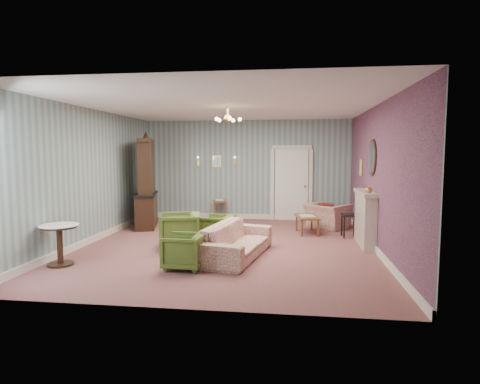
# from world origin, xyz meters

# --- Properties ---
(floor) EXTENTS (7.00, 7.00, 0.00)m
(floor) POSITION_xyz_m (0.00, 0.00, 0.00)
(floor) COLOR #89544F
(floor) RESTS_ON ground
(ceiling) EXTENTS (7.00, 7.00, 0.00)m
(ceiling) POSITION_xyz_m (0.00, 0.00, 2.90)
(ceiling) COLOR white
(ceiling) RESTS_ON ground
(wall_back) EXTENTS (6.00, 0.00, 6.00)m
(wall_back) POSITION_xyz_m (0.00, 3.50, 1.45)
(wall_back) COLOR slate
(wall_back) RESTS_ON ground
(wall_front) EXTENTS (6.00, 0.00, 6.00)m
(wall_front) POSITION_xyz_m (0.00, -3.50, 1.45)
(wall_front) COLOR slate
(wall_front) RESTS_ON ground
(wall_left) EXTENTS (0.00, 7.00, 7.00)m
(wall_left) POSITION_xyz_m (-3.00, 0.00, 1.45)
(wall_left) COLOR slate
(wall_left) RESTS_ON ground
(wall_right) EXTENTS (0.00, 7.00, 7.00)m
(wall_right) POSITION_xyz_m (3.00, 0.00, 1.45)
(wall_right) COLOR slate
(wall_right) RESTS_ON ground
(wall_right_floral) EXTENTS (0.00, 7.00, 7.00)m
(wall_right_floral) POSITION_xyz_m (2.98, 0.00, 1.45)
(wall_right_floral) COLOR #AE5769
(wall_right_floral) RESTS_ON ground
(door) EXTENTS (1.12, 0.12, 2.16)m
(door) POSITION_xyz_m (1.30, 3.46, 1.08)
(door) COLOR white
(door) RESTS_ON floor
(olive_chair_a) EXTENTS (0.63, 0.67, 0.65)m
(olive_chair_a) POSITION_xyz_m (-0.47, -1.78, 0.33)
(olive_chair_a) COLOR #4A6322
(olive_chair_a) RESTS_ON floor
(olive_chair_b) EXTENTS (0.88, 0.92, 0.80)m
(olive_chair_b) POSITION_xyz_m (-0.94, -0.36, 0.40)
(olive_chair_b) COLOR #4A6322
(olive_chair_b) RESTS_ON floor
(olive_chair_c) EXTENTS (0.71, 0.74, 0.66)m
(olive_chair_c) POSITION_xyz_m (-0.28, 0.29, 0.33)
(olive_chair_c) COLOR #4A6322
(olive_chair_c) RESTS_ON floor
(sofa_chintz) EXTENTS (1.01, 2.23, 0.84)m
(sofa_chintz) POSITION_xyz_m (0.31, -0.89, 0.42)
(sofa_chintz) COLOR #9A413E
(sofa_chintz) RESTS_ON floor
(wingback_chair) EXTENTS (1.15, 1.11, 0.85)m
(wingback_chair) POSITION_xyz_m (2.24, 2.30, 0.43)
(wingback_chair) COLOR #9A413E
(wingback_chair) RESTS_ON floor
(dresser) EXTENTS (0.89, 1.55, 2.45)m
(dresser) POSITION_xyz_m (-2.48, 1.87, 1.23)
(dresser) COLOR black
(dresser) RESTS_ON floor
(fireplace) EXTENTS (0.30, 1.40, 1.16)m
(fireplace) POSITION_xyz_m (2.86, 0.40, 0.58)
(fireplace) COLOR beige
(fireplace) RESTS_ON floor
(mantel_vase) EXTENTS (0.15, 0.15, 0.15)m
(mantel_vase) POSITION_xyz_m (2.84, 0.00, 1.23)
(mantel_vase) COLOR gold
(mantel_vase) RESTS_ON fireplace
(oval_mirror) EXTENTS (0.04, 0.76, 0.84)m
(oval_mirror) POSITION_xyz_m (2.96, 0.40, 1.85)
(oval_mirror) COLOR white
(oval_mirror) RESTS_ON wall_right
(framed_print) EXTENTS (0.04, 0.34, 0.42)m
(framed_print) POSITION_xyz_m (2.97, 1.75, 1.60)
(framed_print) COLOR gold
(framed_print) RESTS_ON wall_right
(coffee_table) EXTENTS (0.61, 0.92, 0.44)m
(coffee_table) POSITION_xyz_m (1.69, 1.50, 0.22)
(coffee_table) COLOR brown
(coffee_table) RESTS_ON floor
(side_table_black) EXTENTS (0.39, 0.39, 0.54)m
(side_table_black) POSITION_xyz_m (2.65, 1.19, 0.27)
(side_table_black) COLOR black
(side_table_black) RESTS_ON floor
(pedestal_table) EXTENTS (0.74, 0.74, 0.72)m
(pedestal_table) POSITION_xyz_m (-2.65, -1.86, 0.36)
(pedestal_table) COLOR black
(pedestal_table) RESTS_ON floor
(nesting_table) EXTENTS (0.47, 0.55, 0.62)m
(nesting_table) POSITION_xyz_m (-0.76, 3.15, 0.31)
(nesting_table) COLOR brown
(nesting_table) RESTS_ON floor
(gilt_mirror_back) EXTENTS (0.28, 0.06, 0.36)m
(gilt_mirror_back) POSITION_xyz_m (-0.90, 3.46, 1.70)
(gilt_mirror_back) COLOR gold
(gilt_mirror_back) RESTS_ON wall_back
(sconce_left) EXTENTS (0.16, 0.12, 0.30)m
(sconce_left) POSITION_xyz_m (-1.45, 3.44, 1.70)
(sconce_left) COLOR gold
(sconce_left) RESTS_ON wall_back
(sconce_right) EXTENTS (0.16, 0.12, 0.30)m
(sconce_right) POSITION_xyz_m (-0.35, 3.44, 1.70)
(sconce_right) COLOR gold
(sconce_right) RESTS_ON wall_back
(chandelier) EXTENTS (0.56, 0.56, 0.36)m
(chandelier) POSITION_xyz_m (0.00, 0.00, 2.63)
(chandelier) COLOR gold
(chandelier) RESTS_ON ceiling
(burgundy_cushion) EXTENTS (0.41, 0.28, 0.39)m
(burgundy_cushion) POSITION_xyz_m (2.19, 2.15, 0.48)
(burgundy_cushion) COLOR maroon
(burgundy_cushion) RESTS_ON wingback_chair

